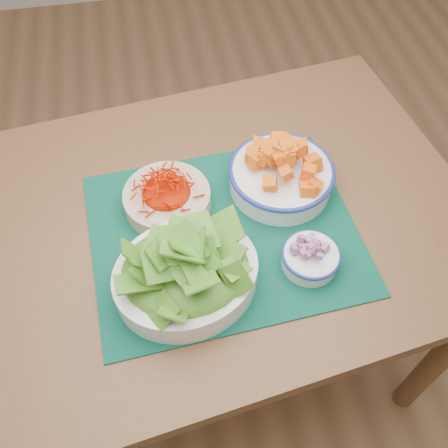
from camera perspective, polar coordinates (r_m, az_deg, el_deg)
name	(u,v)px	position (r m, az deg, el deg)	size (l,w,h in m)	color
ground	(268,270)	(1.89, 5.10, -5.27)	(4.00, 4.00, 0.00)	#956A48
table	(195,243)	(1.16, -3.32, -2.16)	(1.33, 0.97, 0.75)	brown
placemat	(224,233)	(1.06, 0.00, -1.02)	(0.56, 0.45, 0.00)	#033025
carrot_bowl	(167,196)	(1.08, -6.55, 3.19)	(0.21, 0.21, 0.07)	beige
squash_bowl	(282,170)	(1.10, 6.64, 6.20)	(0.29, 0.29, 0.12)	white
lettuce_bowl	(185,268)	(0.93, -4.46, -5.05)	(0.33, 0.30, 0.14)	white
onion_bowl	(311,256)	(1.00, 9.89, -3.62)	(0.12, 0.12, 0.06)	white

